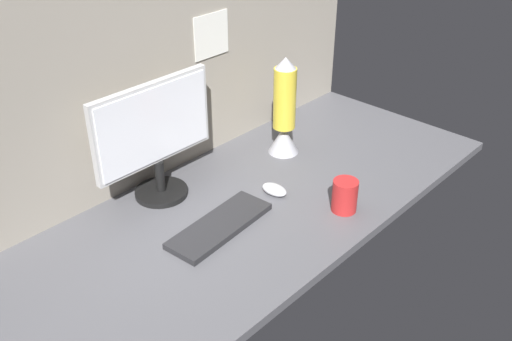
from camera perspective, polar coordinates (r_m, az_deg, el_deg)
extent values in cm
cube|color=#515156|center=(197.72, -0.09, -2.96)|extent=(180.00, 80.00, 3.00)
cube|color=gray|center=(204.03, -7.95, 10.53)|extent=(180.00, 5.00, 77.12)
cube|color=white|center=(208.91, -4.43, 13.13)|extent=(15.89, 0.40, 15.54)
cylinder|color=black|center=(200.34, -9.29, -2.10)|extent=(18.00, 18.00, 1.80)
cylinder|color=black|center=(196.96, -9.45, -0.54)|extent=(3.20, 3.20, 11.00)
cube|color=#B7B7B7|center=(188.43, -10.14, 4.57)|extent=(45.03, 2.40, 27.58)
cube|color=white|center=(187.41, -9.87, 4.45)|extent=(42.63, 0.60, 25.18)
cube|color=#262628|center=(182.14, -3.57, -5.43)|extent=(37.96, 16.06, 2.00)
ellipsoid|color=silver|center=(197.58, 1.82, -1.89)|extent=(6.13, 9.90, 3.40)
cylinder|color=red|center=(189.64, 8.74, -2.47)|extent=(8.32, 8.32, 11.01)
cone|color=#A5A5AD|center=(221.60, 2.73, 3.09)|extent=(11.66, 11.66, 10.60)
cylinder|color=gold|center=(214.17, 2.84, 7.10)|extent=(8.48, 8.48, 23.32)
cone|color=#A5A5AD|center=(208.96, 2.94, 10.55)|extent=(7.63, 7.63, 4.24)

